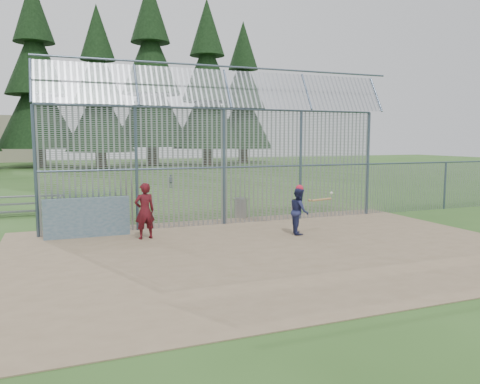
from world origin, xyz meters
name	(u,v)px	position (x,y,z in m)	size (l,w,h in m)	color
ground	(266,245)	(0.00, 0.00, 0.00)	(120.00, 120.00, 0.00)	#2D511E
dirt_infield	(274,249)	(0.00, -0.50, 0.01)	(14.00, 10.00, 0.02)	#756047
dugout_wall	(87,218)	(-4.60, 2.90, 0.62)	(2.50, 0.12, 1.20)	#38566B
batter	(299,211)	(1.59, 0.99, 0.75)	(0.71, 0.55, 1.45)	navy
onlooker	(145,211)	(-3.02, 2.04, 0.86)	(0.61, 0.40, 1.67)	maroon
bg_kid_seated	(171,181)	(1.13, 16.47, 0.41)	(0.48, 0.20, 0.81)	slate
batting_gear	(306,191)	(1.78, 0.93, 1.36)	(1.23, 0.56, 0.52)	red
trash_can	(241,208)	(1.05, 4.60, 0.38)	(0.56, 0.56, 0.82)	gray
bleacher	(23,205)	(-6.70, 8.28, 0.41)	(3.00, 0.95, 0.72)	slate
backstop_fence	(272,156)	(1.81, 3.43, 2.36)	(20.09, 0.81, 5.30)	#47566B
conifer_row	(124,67)	(1.93, 41.51, 10.83)	(38.48, 12.26, 20.20)	#332319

